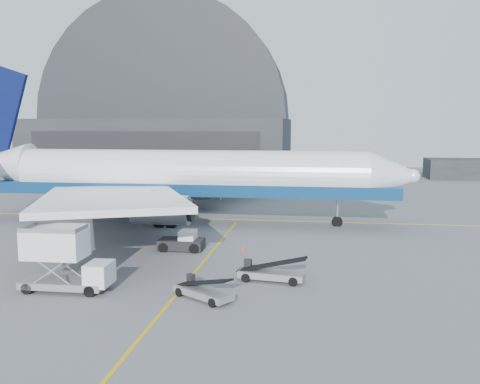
% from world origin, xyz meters
% --- Properties ---
extents(ground, '(200.00, 200.00, 0.00)m').
position_xyz_m(ground, '(0.00, 0.00, 0.00)').
color(ground, '#565659').
rests_on(ground, ground).
extents(taxi_lines, '(80.00, 42.12, 0.02)m').
position_xyz_m(taxi_lines, '(0.00, 12.67, 0.01)').
color(taxi_lines, gold).
rests_on(taxi_lines, ground).
extents(hangar, '(50.00, 28.30, 28.00)m').
position_xyz_m(hangar, '(-22.00, 64.95, 9.54)').
color(hangar, black).
rests_on(hangar, ground).
extents(distant_bldg_a, '(14.00, 8.00, 4.00)m').
position_xyz_m(distant_bldg_a, '(38.00, 72.00, 0.00)').
color(distant_bldg_a, black).
rests_on(distant_bldg_a, ground).
extents(airliner, '(54.19, 52.55, 19.02)m').
position_xyz_m(airliner, '(-7.18, 17.59, 5.32)').
color(airliner, white).
rests_on(airliner, ground).
extents(catering_truck, '(6.09, 2.42, 4.17)m').
position_xyz_m(catering_truck, '(-7.71, -8.09, 2.11)').
color(catering_truck, gray).
rests_on(catering_truck, ground).
extents(pushback_tug, '(3.96, 2.34, 1.83)m').
position_xyz_m(pushback_tug, '(-2.70, 4.42, 0.69)').
color(pushback_tug, black).
rests_on(pushback_tug, ground).
extents(belt_loader_a, '(5.09, 2.30, 1.91)m').
position_xyz_m(belt_loader_a, '(5.90, -3.84, 0.59)').
color(belt_loader_a, gray).
rests_on(belt_loader_a, ground).
extents(belt_loader_b, '(4.33, 3.59, 1.73)m').
position_xyz_m(belt_loader_b, '(1.92, -8.38, 0.53)').
color(belt_loader_b, gray).
rests_on(belt_loader_b, ground).
extents(traffic_cone, '(0.32, 0.32, 0.46)m').
position_xyz_m(traffic_cone, '(2.66, 4.99, 0.22)').
color(traffic_cone, '#F53507').
rests_on(traffic_cone, ground).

